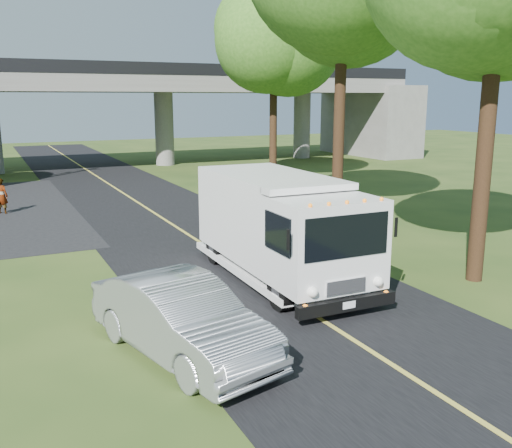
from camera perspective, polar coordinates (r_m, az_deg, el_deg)
ground at (r=13.17m, az=7.27°, el=-10.01°), size 120.00×120.00×0.00m
road at (r=21.82m, az=-7.17°, el=-0.86°), size 7.00×90.00×0.02m
lane_line at (r=21.81m, az=-7.17°, el=-0.81°), size 0.12×90.00×0.01m
overpass at (r=42.67m, az=-17.13°, el=11.37°), size 54.00×10.00×7.30m
tree_right_far at (r=34.11m, az=2.24°, el=18.04°), size 5.77×5.67×10.99m
step_van at (r=15.79m, az=2.38°, el=-0.05°), size 2.68×7.01×2.92m
silver_sedan at (r=11.47m, az=-7.48°, el=-9.32°), size 2.76×4.98×1.55m
pedestrian at (r=27.44m, az=-24.11°, el=2.57°), size 0.69×0.64×1.59m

